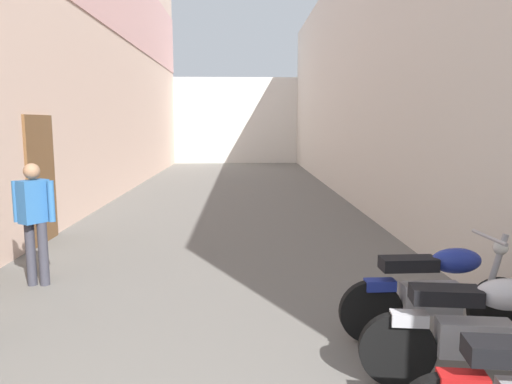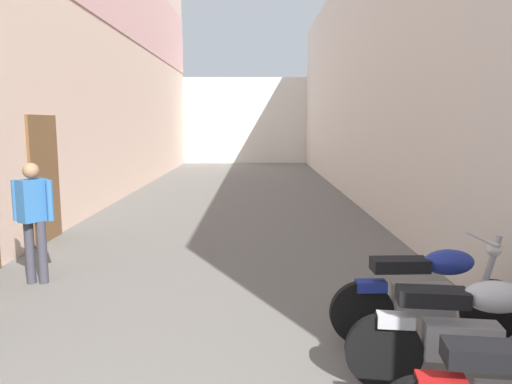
% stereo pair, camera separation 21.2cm
% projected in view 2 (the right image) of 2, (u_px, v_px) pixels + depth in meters
% --- Properties ---
extents(ground_plane, '(40.48, 40.48, 0.00)m').
position_uv_depth(ground_plane, '(231.00, 215.00, 11.01)').
color(ground_plane, '#66635E').
extents(building_left, '(0.45, 24.48, 8.07)m').
position_uv_depth(building_left, '(103.00, 43.00, 12.36)').
color(building_left, beige).
rests_on(building_left, ground).
extents(building_right, '(0.45, 24.48, 6.50)m').
position_uv_depth(building_right, '(363.00, 77.00, 12.52)').
color(building_right, beige).
rests_on(building_right, ground).
extents(building_far_end, '(9.27, 2.00, 4.34)m').
position_uv_depth(building_far_end, '(246.00, 121.00, 25.79)').
color(building_far_end, silver).
rests_on(building_far_end, ground).
extents(motorcycle_third, '(1.85, 0.58, 1.04)m').
position_uv_depth(motorcycle_third, '(470.00, 331.00, 3.69)').
color(motorcycle_third, black).
rests_on(motorcycle_third, ground).
extents(motorcycle_fourth, '(1.85, 0.58, 1.04)m').
position_uv_depth(motorcycle_fourth, '(429.00, 291.00, 4.56)').
color(motorcycle_fourth, black).
rests_on(motorcycle_fourth, ground).
extents(pedestrian_further_down, '(0.52, 0.39, 1.57)m').
position_uv_depth(pedestrian_further_down, '(34.00, 214.00, 6.20)').
color(pedestrian_further_down, '#383842').
rests_on(pedestrian_further_down, ground).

